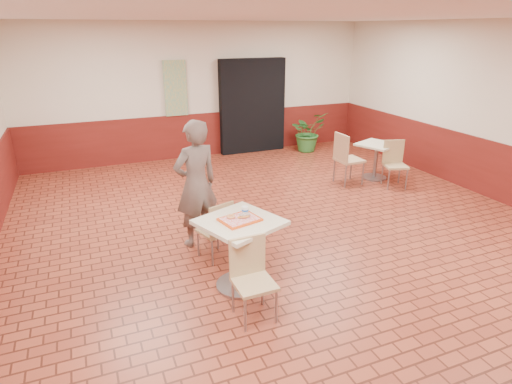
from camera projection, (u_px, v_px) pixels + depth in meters
name	position (u px, v px, depth m)	size (l,w,h in m)	color
room_shell	(308.00, 142.00, 5.39)	(8.01, 10.01, 3.01)	maroon
wainscot_band	(305.00, 214.00, 5.75)	(8.00, 10.00, 1.00)	#5B1611
corridor_doorway	(252.00, 106.00, 10.18)	(1.60, 0.22, 2.20)	black
promo_poster	(176.00, 88.00, 9.41)	(0.50, 0.03, 1.20)	gray
main_table	(240.00, 243.00, 4.84)	(0.80, 0.80, 0.85)	beige
chair_main_front	(251.00, 274.00, 4.39)	(0.41, 0.41, 0.86)	tan
chair_main_back	(218.00, 228.00, 5.48)	(0.47, 0.47, 0.81)	tan
customer	(196.00, 184.00, 5.74)	(0.64, 0.42, 1.76)	brown
serving_tray	(240.00, 220.00, 4.74)	(0.42, 0.32, 0.03)	#D54310
ring_donut	(231.00, 216.00, 4.75)	(0.10, 0.10, 0.03)	#D2844C
long_john_donut	(244.00, 216.00, 4.75)	(0.15, 0.08, 0.04)	#D0853D
paper_cup	(245.00, 210.00, 4.83)	(0.08, 0.08, 0.09)	white
second_table	(376.00, 155.00, 8.50)	(0.68, 0.68, 0.71)	beige
chair_second_left	(346.00, 156.00, 8.16)	(0.47, 0.47, 1.00)	tan
chair_second_front	(394.00, 161.00, 8.11)	(0.51, 0.51, 0.87)	tan
potted_plant	(308.00, 132.00, 10.44)	(0.86, 0.74, 0.95)	#2C6D2B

